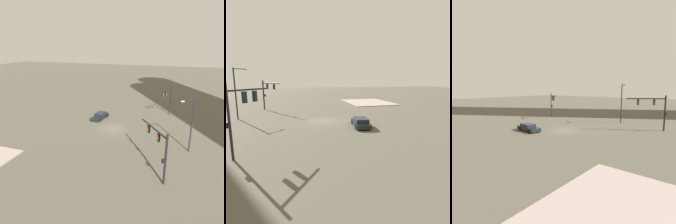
# 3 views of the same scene
# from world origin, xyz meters

# --- Properties ---
(ground_plane) EXTENTS (220.62, 220.62, 0.00)m
(ground_plane) POSITION_xyz_m (0.00, 0.00, 0.00)
(ground_plane) COLOR #534E41
(traffic_signal_near_corner) EXTENTS (3.75, 2.85, 6.01)m
(traffic_signal_near_corner) POSITION_xyz_m (-10.65, 8.51, 3.99)
(traffic_signal_near_corner) COLOR black
(traffic_signal_near_corner) RESTS_ON ground
(traffic_signal_opposite_side) EXTENTS (5.58, 3.71, 5.97)m
(traffic_signal_opposite_side) POSITION_xyz_m (12.04, 9.37, 4.05)
(traffic_signal_opposite_side) COLOR black
(traffic_signal_opposite_side) RESTS_ON ground
(streetlamp_curved_arm) EXTENTS (1.76, 1.93, 7.92)m
(streetlamp_curved_arm) POSITION_xyz_m (4.74, 12.77, 4.60)
(streetlamp_curved_arm) COLOR black
(streetlamp_curved_arm) RESTS_ON ground
(sedan_car_approaching) EXTENTS (4.84, 2.50, 1.21)m
(sedan_car_approaching) POSITION_xyz_m (-4.27, -4.20, 0.58)
(sedan_car_approaching) COLOR black
(sedan_car_approaching) RESTS_ON ground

